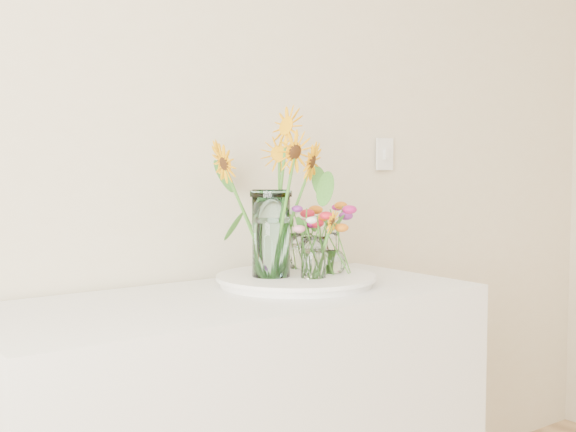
# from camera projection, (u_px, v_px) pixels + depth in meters

# --- Properties ---
(tray) EXTENTS (0.46, 0.46, 0.02)m
(tray) POSITION_uv_depth(u_px,v_px,m) (296.00, 281.00, 2.16)
(tray) COLOR white
(tray) RESTS_ON counter
(mason_jar) EXTENTS (0.12, 0.12, 0.26)m
(mason_jar) POSITION_uv_depth(u_px,v_px,m) (271.00, 234.00, 2.13)
(mason_jar) COLOR #B6F0EC
(mason_jar) RESTS_ON tray
(sunflower_bouquet) EXTENTS (0.58, 0.58, 0.50)m
(sunflower_bouquet) POSITION_uv_depth(u_px,v_px,m) (271.00, 193.00, 2.12)
(sunflower_bouquet) COLOR #F8A405
(sunflower_bouquet) RESTS_ON tray
(small_vase_a) EXTENTS (0.08, 0.08, 0.13)m
(small_vase_a) POSITION_uv_depth(u_px,v_px,m) (313.00, 258.00, 2.11)
(small_vase_a) COLOR white
(small_vase_a) RESTS_ON tray
(wildflower_posy_a) EXTENTS (0.17, 0.17, 0.22)m
(wildflower_posy_a) POSITION_uv_depth(u_px,v_px,m) (313.00, 243.00, 2.10)
(wildflower_posy_a) COLOR orange
(wildflower_posy_a) RESTS_ON tray
(small_vase_b) EXTENTS (0.10, 0.10, 0.13)m
(small_vase_b) POSITION_uv_depth(u_px,v_px,m) (332.00, 253.00, 2.20)
(small_vase_b) COLOR white
(small_vase_b) RESTS_ON tray
(wildflower_posy_b) EXTENTS (0.22, 0.22, 0.22)m
(wildflower_posy_b) POSITION_uv_depth(u_px,v_px,m) (332.00, 239.00, 2.20)
(wildflower_posy_b) COLOR orange
(wildflower_posy_b) RESTS_ON tray
(small_vase_c) EXTENTS (0.08, 0.08, 0.12)m
(small_vase_c) POSITION_uv_depth(u_px,v_px,m) (301.00, 251.00, 2.30)
(small_vase_c) COLOR white
(small_vase_c) RESTS_ON tray
(wildflower_posy_c) EXTENTS (0.21, 0.21, 0.21)m
(wildflower_posy_c) POSITION_uv_depth(u_px,v_px,m) (301.00, 237.00, 2.30)
(wildflower_posy_c) COLOR orange
(wildflower_posy_c) RESTS_ON tray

